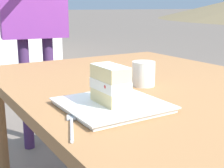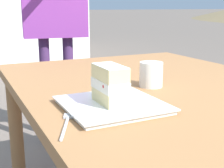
{
  "view_description": "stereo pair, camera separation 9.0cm",
  "coord_description": "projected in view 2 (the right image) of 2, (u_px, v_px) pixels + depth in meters",
  "views": [
    {
      "loc": [
        0.87,
        -0.75,
        0.97
      ],
      "look_at": [
        0.13,
        -0.29,
        0.76
      ],
      "focal_mm": 50.71,
      "sensor_mm": 36.0,
      "label": 1
    },
    {
      "loc": [
        0.91,
        -0.67,
        0.97
      ],
      "look_at": [
        0.13,
        -0.29,
        0.76
      ],
      "focal_mm": 50.71,
      "sensor_mm": 36.0,
      "label": 2
    }
  ],
  "objects": [
    {
      "name": "coffee_cup",
      "position": [
        151.0,
        74.0,
        1.15
      ],
      "size": [
        0.08,
        0.08,
        0.09
      ],
      "color": "silver",
      "rests_on": "patio_table"
    },
    {
      "name": "dessert_fork",
      "position": [
        66.0,
        124.0,
        0.78
      ],
      "size": [
        0.16,
        0.08,
        0.01
      ],
      "color": "silver",
      "rests_on": "patio_table"
    },
    {
      "name": "patio_table",
      "position": [
        168.0,
        108.0,
        1.17
      ],
      "size": [
        1.49,
        1.03,
        0.69
      ],
      "color": "olive",
      "rests_on": "ground"
    },
    {
      "name": "cake_slice",
      "position": [
        110.0,
        84.0,
        0.9
      ],
      "size": [
        0.12,
        0.08,
        0.11
      ],
      "color": "#EAD18C",
      "rests_on": "dessert_plate"
    },
    {
      "name": "dessert_plate",
      "position": [
        112.0,
        105.0,
        0.92
      ],
      "size": [
        0.28,
        0.28,
        0.02
      ],
      "color": "white",
      "rests_on": "patio_table"
    }
  ]
}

